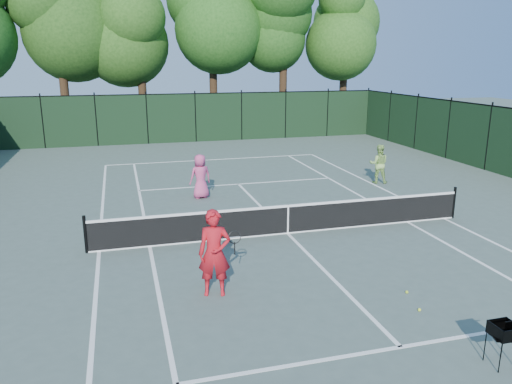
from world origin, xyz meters
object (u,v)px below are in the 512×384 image
object	(u,v)px
loose_ball_midcourt	(419,310)
loose_ball_near_cart	(407,292)
coach	(215,253)
player_pink	(200,176)
player_green	(379,164)
ball_hopper	(504,331)

from	to	relation	value
loose_ball_midcourt	loose_ball_near_cart	bearing A→B (deg)	76.11
coach	player_pink	size ratio (longest dim) A/B	1.17
player_green	loose_ball_near_cart	world-z (taller)	player_green
player_pink	ball_hopper	bearing A→B (deg)	92.25
ball_hopper	loose_ball_midcourt	distance (m)	2.14
player_green	ball_hopper	bearing A→B (deg)	94.16
player_green	loose_ball_midcourt	size ratio (longest dim) A/B	24.28
loose_ball_near_cart	ball_hopper	bearing A→B (deg)	-88.73
player_pink	ball_hopper	distance (m)	12.46
loose_ball_midcourt	player_green	bearing A→B (deg)	65.64
loose_ball_near_cart	coach	bearing A→B (deg)	164.86
coach	player_green	size ratio (longest dim) A/B	1.19
player_pink	player_green	bearing A→B (deg)	169.79
ball_hopper	loose_ball_midcourt	world-z (taller)	ball_hopper
coach	player_pink	world-z (taller)	coach
ball_hopper	loose_ball_near_cart	world-z (taller)	ball_hopper
ball_hopper	loose_ball_midcourt	xyz separation A→B (m)	(-0.26, 2.03, -0.62)
coach	player_green	world-z (taller)	coach
coach	loose_ball_midcourt	world-z (taller)	coach
coach	loose_ball_near_cart	size ratio (longest dim) A/B	28.99
player_pink	loose_ball_near_cart	world-z (taller)	player_pink
player_pink	loose_ball_near_cart	size ratio (longest dim) A/B	24.74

